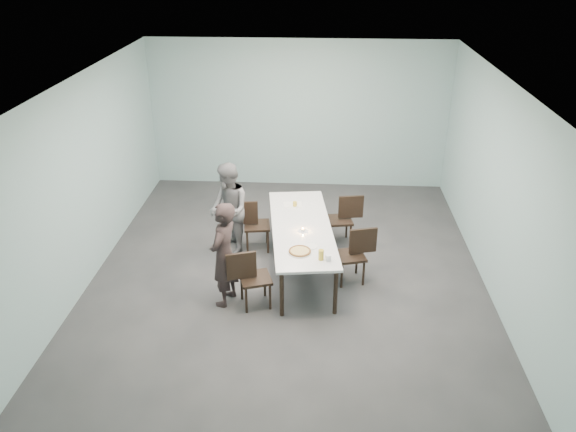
# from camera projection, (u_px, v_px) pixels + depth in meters

# --- Properties ---
(ground) EXTENTS (7.00, 7.00, 0.00)m
(ground) POSITION_uv_depth(u_px,v_px,m) (288.00, 270.00, 8.86)
(ground) COLOR #333335
(ground) RESTS_ON ground
(room_shell) EXTENTS (6.02, 7.02, 3.01)m
(room_shell) POSITION_uv_depth(u_px,v_px,m) (288.00, 149.00, 7.96)
(room_shell) COLOR #8EB1B3
(room_shell) RESTS_ON ground
(table) EXTENTS (1.21, 2.69, 0.75)m
(table) POSITION_uv_depth(u_px,v_px,m) (301.00, 230.00, 8.62)
(table) COLOR white
(table) RESTS_ON ground
(chair_near_left) EXTENTS (0.65, 0.53, 0.87)m
(chair_near_left) POSITION_uv_depth(u_px,v_px,m) (250.00, 275.00, 7.81)
(chair_near_left) COLOR black
(chair_near_left) RESTS_ON ground
(chair_far_left) EXTENTS (0.64, 0.47, 0.87)m
(chair_far_left) POSITION_uv_depth(u_px,v_px,m) (252.00, 222.00, 9.27)
(chair_far_left) COLOR black
(chair_far_left) RESTS_ON ground
(chair_near_right) EXTENTS (0.65, 0.51, 0.87)m
(chair_near_right) POSITION_uv_depth(u_px,v_px,m) (355.00, 251.00, 8.40)
(chair_near_right) COLOR black
(chair_near_right) RESTS_ON ground
(chair_far_right) EXTENTS (0.64, 0.48, 0.87)m
(chair_far_right) POSITION_uv_depth(u_px,v_px,m) (344.00, 216.00, 9.46)
(chair_far_right) COLOR black
(chair_far_right) RESTS_ON ground
(diner_near) EXTENTS (0.51, 0.65, 1.56)m
(diner_near) POSITION_uv_depth(u_px,v_px,m) (224.00, 255.00, 7.77)
(diner_near) COLOR black
(diner_near) RESTS_ON ground
(diner_far) EXTENTS (0.84, 0.92, 1.54)m
(diner_far) POSITION_uv_depth(u_px,v_px,m) (229.00, 209.00, 9.08)
(diner_far) COLOR slate
(diner_far) RESTS_ON ground
(pizza) EXTENTS (0.34, 0.34, 0.04)m
(pizza) POSITION_uv_depth(u_px,v_px,m) (300.00, 251.00, 7.87)
(pizza) COLOR white
(pizza) RESTS_ON table
(side_plate) EXTENTS (0.18, 0.18, 0.01)m
(side_plate) POSITION_uv_depth(u_px,v_px,m) (311.00, 246.00, 8.02)
(side_plate) COLOR white
(side_plate) RESTS_ON table
(beer_glass) EXTENTS (0.08, 0.08, 0.15)m
(beer_glass) POSITION_uv_depth(u_px,v_px,m) (321.00, 255.00, 7.67)
(beer_glass) COLOR gold
(beer_glass) RESTS_ON table
(water_tumbler) EXTENTS (0.08, 0.08, 0.09)m
(water_tumbler) POSITION_uv_depth(u_px,v_px,m) (328.00, 258.00, 7.66)
(water_tumbler) COLOR silver
(water_tumbler) RESTS_ON table
(tealight) EXTENTS (0.06, 0.06, 0.05)m
(tealight) POSITION_uv_depth(u_px,v_px,m) (303.00, 230.00, 8.44)
(tealight) COLOR silver
(tealight) RESTS_ON table
(amber_tumbler) EXTENTS (0.07, 0.07, 0.08)m
(amber_tumbler) POSITION_uv_depth(u_px,v_px,m) (295.00, 204.00, 9.21)
(amber_tumbler) COLOR gold
(amber_tumbler) RESTS_ON table
(menu) EXTENTS (0.32, 0.26, 0.01)m
(menu) POSITION_uv_depth(u_px,v_px,m) (293.00, 204.00, 9.28)
(menu) COLOR silver
(menu) RESTS_ON table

